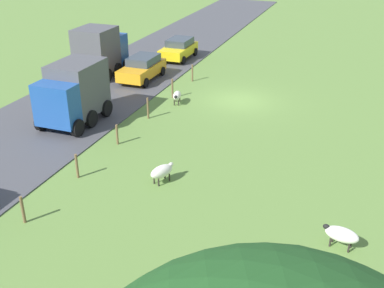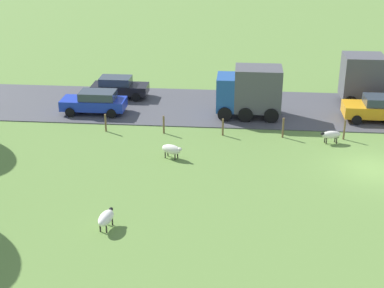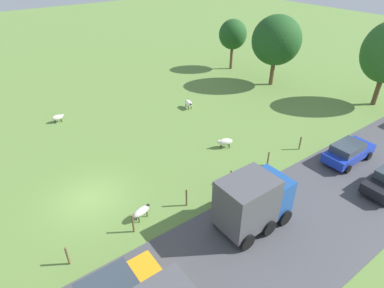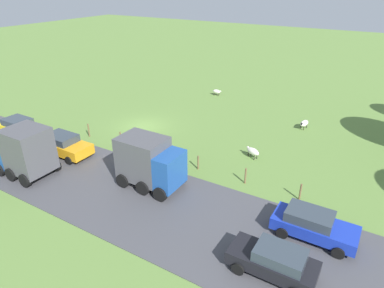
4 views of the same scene
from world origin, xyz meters
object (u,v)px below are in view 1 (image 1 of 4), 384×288
at_px(truck_0, 100,50).
at_px(car_4, 142,68).
at_px(sheep_0, 341,235).
at_px(truck_2, 74,93).
at_px(car_2, 179,48).
at_px(sheep_2, 177,96).
at_px(sheep_1, 162,171).

height_order(truck_0, car_4, truck_0).
xyz_separation_m(sheep_0, truck_2, (15.14, -6.43, 1.31)).
relative_size(sheep_0, car_2, 0.32).
xyz_separation_m(sheep_0, car_4, (15.07, -14.96, 0.38)).
height_order(truck_0, truck_2, truck_0).
xyz_separation_m(truck_0, truck_2, (-3.27, 8.42, -0.06)).
height_order(sheep_2, truck_0, truck_0).
xyz_separation_m(sheep_0, car_2, (14.69, -21.08, 0.36)).
xyz_separation_m(truck_0, car_4, (-3.34, -0.11, -0.99)).
distance_m(sheep_0, car_4, 21.24).
xyz_separation_m(sheep_2, car_4, (4.17, -3.63, 0.38)).
xyz_separation_m(sheep_0, sheep_2, (10.90, -11.33, 0.00)).
relative_size(truck_2, car_4, 0.97).
relative_size(truck_0, car_4, 0.90).
bearing_deg(car_4, sheep_0, 135.22).
xyz_separation_m(sheep_1, car_4, (7.24, -12.97, 0.37)).
bearing_deg(sheep_0, sheep_2, -46.10).
xyz_separation_m(sheep_1, truck_0, (10.58, -12.86, 1.36)).
distance_m(sheep_2, truck_2, 6.61).
xyz_separation_m(sheep_1, car_2, (6.86, -19.10, 0.35)).
bearing_deg(sheep_0, car_4, -44.78).
relative_size(truck_2, car_2, 1.01).
height_order(sheep_1, car_4, car_4).
bearing_deg(truck_2, truck_0, -68.79).
bearing_deg(sheep_2, car_4, -41.03).
height_order(sheep_1, truck_2, truck_2).
relative_size(sheep_2, car_2, 0.31).
relative_size(sheep_0, sheep_1, 1.02).
bearing_deg(sheep_2, truck_0, -25.09).
distance_m(sheep_1, truck_0, 16.71).
bearing_deg(sheep_2, sheep_1, 108.18).
bearing_deg(sheep_1, car_4, -60.84).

